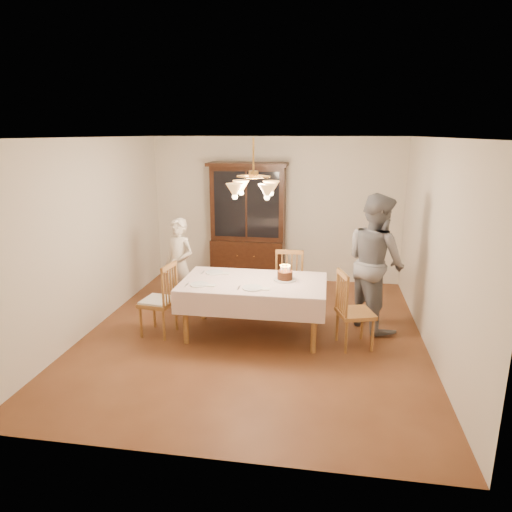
% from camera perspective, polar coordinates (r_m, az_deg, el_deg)
% --- Properties ---
extents(ground, '(5.00, 5.00, 0.00)m').
position_cam_1_polar(ground, '(6.32, -0.29, -9.71)').
color(ground, '#5B301A').
rests_on(ground, ground).
extents(room_shell, '(5.00, 5.00, 5.00)m').
position_cam_1_polar(room_shell, '(5.83, -0.31, 4.54)').
color(room_shell, white).
rests_on(room_shell, ground).
extents(dining_table, '(1.90, 1.10, 0.76)m').
position_cam_1_polar(dining_table, '(6.06, -0.30, -3.84)').
color(dining_table, brown).
rests_on(dining_table, ground).
extents(china_hutch, '(1.38, 0.54, 2.16)m').
position_cam_1_polar(china_hutch, '(8.19, -0.99, 3.78)').
color(china_hutch, black).
rests_on(china_hutch, ground).
extents(chair_far_side, '(0.45, 0.43, 1.00)m').
position_cam_1_polar(chair_far_side, '(7.00, 4.22, -3.31)').
color(chair_far_side, brown).
rests_on(chair_far_side, ground).
extents(chair_left_end, '(0.48, 0.49, 1.00)m').
position_cam_1_polar(chair_left_end, '(6.29, -12.09, -5.67)').
color(chair_left_end, brown).
rests_on(chair_left_end, ground).
extents(chair_right_end, '(0.53, 0.54, 1.00)m').
position_cam_1_polar(chair_right_end, '(5.94, 12.20, -7.07)').
color(chair_right_end, brown).
rests_on(chair_right_end, ground).
extents(elderly_woman, '(0.62, 0.53, 1.43)m').
position_cam_1_polar(elderly_woman, '(7.04, -9.54, -1.07)').
color(elderly_woman, white).
rests_on(elderly_woman, ground).
extents(adult_in_grey, '(1.09, 1.16, 1.89)m').
position_cam_1_polar(adult_in_grey, '(6.46, 14.68, -0.71)').
color(adult_in_grey, slate).
rests_on(adult_in_grey, ground).
extents(birthday_cake, '(0.30, 0.30, 0.21)m').
position_cam_1_polar(birthday_cake, '(6.08, 3.64, -2.49)').
color(birthday_cake, white).
rests_on(birthday_cake, dining_table).
extents(place_setting_near_left, '(0.38, 0.24, 0.02)m').
position_cam_1_polar(place_setting_near_left, '(5.92, -6.99, -3.58)').
color(place_setting_near_left, white).
rests_on(place_setting_near_left, dining_table).
extents(place_setting_near_right, '(0.40, 0.26, 0.02)m').
position_cam_1_polar(place_setting_near_right, '(5.75, -0.35, -4.03)').
color(place_setting_near_right, white).
rests_on(place_setting_near_right, dining_table).
extents(place_setting_far_left, '(0.39, 0.24, 0.02)m').
position_cam_1_polar(place_setting_far_left, '(6.41, -5.12, -2.07)').
color(place_setting_far_left, white).
rests_on(place_setting_far_left, dining_table).
extents(chandelier, '(0.62, 0.62, 0.73)m').
position_cam_1_polar(chandelier, '(5.77, -0.32, 8.40)').
color(chandelier, '#BF8C3F').
rests_on(chandelier, ground).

